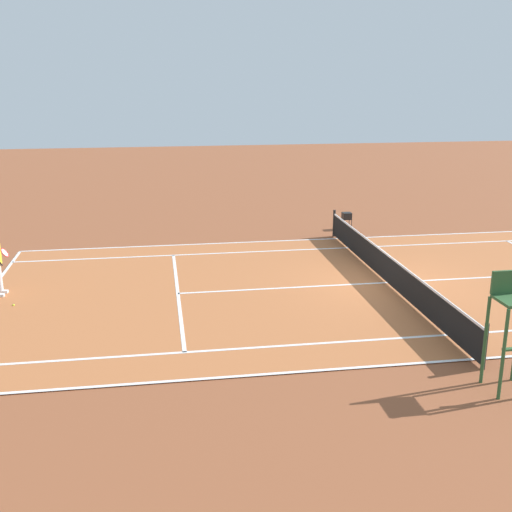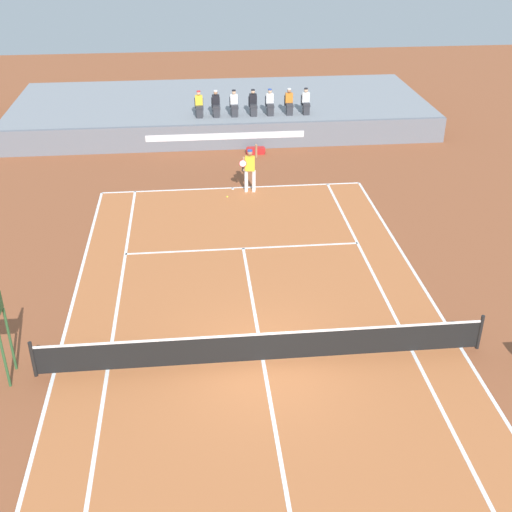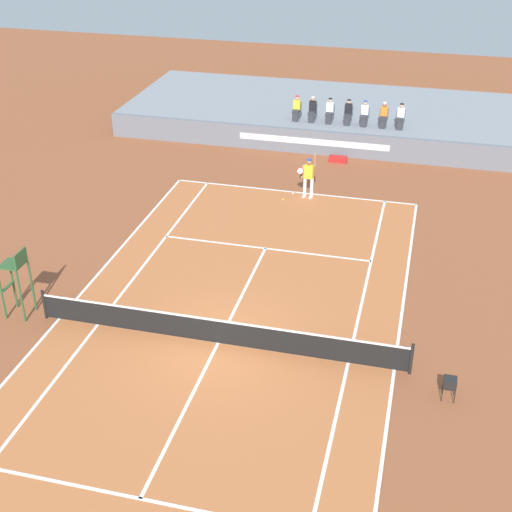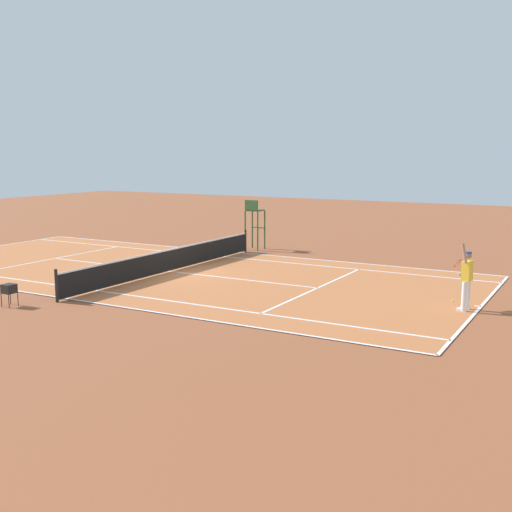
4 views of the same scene
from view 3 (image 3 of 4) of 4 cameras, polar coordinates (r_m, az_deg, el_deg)
name	(u,v)px [view 3 (image 3 of 4)]	position (r m, az deg, el deg)	size (l,w,h in m)	color
ground_plane	(218,344)	(22.72, -3.05, -7.01)	(80.00, 80.00, 0.00)	brown
court	(218,344)	(22.71, -3.05, -6.99)	(11.08, 23.88, 0.03)	#B76638
net	(217,330)	(22.41, -3.09, -5.94)	(11.98, 0.10, 1.07)	black
barrier_wall	(313,142)	(37.00, 4.59, 9.02)	(22.00, 0.25, 1.25)	slate
bleacher_platform	(328,114)	(41.26, 5.74, 11.15)	(22.00, 8.89, 1.25)	gray
spectator_seated_0	(297,108)	(38.08, 3.24, 11.64)	(0.44, 0.60, 1.26)	#474C56
spectator_seated_1	(312,110)	(37.94, 4.50, 11.53)	(0.44, 0.60, 1.26)	#474C56
spectator_seated_2	(330,111)	(37.81, 5.88, 11.40)	(0.44, 0.60, 1.26)	#474C56
spectator_seated_3	(348,113)	(37.69, 7.33, 11.26)	(0.44, 0.60, 1.26)	#474C56
spectator_seated_4	(365,114)	(37.61, 8.63, 11.12)	(0.44, 0.60, 1.26)	#474C56
spectator_seated_5	(384,115)	(37.54, 10.12, 10.96)	(0.44, 0.60, 1.26)	#474C56
spectator_seated_6	(401,117)	(37.49, 11.43, 10.82)	(0.44, 0.60, 1.26)	#474C56
tennis_player	(308,177)	(31.89, 4.19, 6.32)	(0.80, 0.62, 2.08)	white
tennis_ball	(283,200)	(31.93, 2.17, 4.51)	(0.07, 0.07, 0.07)	#D1E533
umpire_chair	(16,274)	(24.48, -18.56, -1.40)	(0.77, 0.77, 2.44)	#2D562D
equipment_bag	(338,159)	(36.22, 6.54, 7.67)	(0.90, 0.33, 0.32)	red
ball_hopper	(450,382)	(21.03, 15.19, -9.67)	(0.36, 0.36, 0.70)	black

